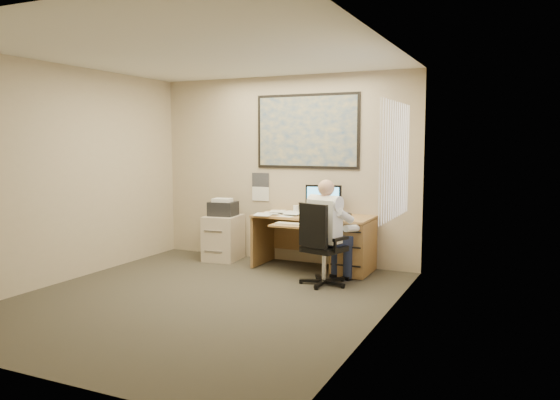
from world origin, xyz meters
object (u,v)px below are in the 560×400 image
at_px(person, 325,232).
at_px(office_chair, 324,261).
at_px(filing_cabinet, 223,233).
at_px(desk, 337,239).

bearing_deg(person, office_chair, -63.73).
height_order(filing_cabinet, office_chair, office_chair).
distance_m(desk, office_chair, 0.79).
relative_size(filing_cabinet, office_chair, 0.90).
distance_m(filing_cabinet, person, 2.00).
xyz_separation_m(filing_cabinet, person, (1.86, -0.69, 0.25)).
height_order(desk, person, person).
distance_m(filing_cabinet, office_chair, 2.03).
bearing_deg(filing_cabinet, person, -27.02).
height_order(filing_cabinet, person, person).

